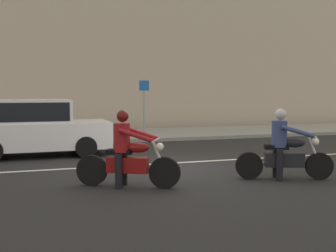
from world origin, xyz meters
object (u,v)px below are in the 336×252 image
at_px(motorcycle_with_rider_crimson, 127,156).
at_px(street_sign_post, 144,100).
at_px(parked_sedan_white, 36,127).
at_px(motorcycle_with_rider_denim_blue, 284,151).

relative_size(motorcycle_with_rider_crimson, street_sign_post, 0.87).
distance_m(motorcycle_with_rider_crimson, parked_sedan_white, 5.30).
xyz_separation_m(parked_sedan_white, street_sign_post, (4.69, 4.77, 0.67)).
distance_m(motorcycle_with_rider_crimson, street_sign_post, 10.30).
bearing_deg(motorcycle_with_rider_denim_blue, parked_sedan_white, 133.93).
distance_m(motorcycle_with_rider_crimson, motorcycle_with_rider_denim_blue, 3.54).
height_order(motorcycle_with_rider_crimson, street_sign_post, street_sign_post).
distance_m(motorcycle_with_rider_denim_blue, parked_sedan_white, 7.46).
xyz_separation_m(motorcycle_with_rider_denim_blue, parked_sedan_white, (-5.18, 5.37, 0.23)).
relative_size(motorcycle_with_rider_denim_blue, street_sign_post, 0.90).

